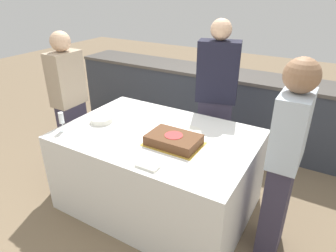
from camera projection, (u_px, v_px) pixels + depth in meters
The scene contains 11 objects.
ground_plane at pixel (159, 202), 2.96m from camera, with size 14.00×14.00×0.00m, color #7A664C.
back_counter at pixel (223, 105), 4.04m from camera, with size 4.40×0.58×0.92m.
dining_table at pixel (158, 170), 2.79m from camera, with size 1.69×1.15×0.77m.
cake at pixel (174, 140), 2.43m from camera, with size 0.46×0.32×0.09m.
plate_stack at pixel (102, 120), 2.83m from camera, with size 0.21×0.21×0.05m.
wine_glass at pixel (61, 119), 2.63m from camera, with size 0.06×0.06×0.17m.
side_plate_near_cake at pixel (190, 131), 2.66m from camera, with size 0.20×0.20×0.00m.
utensil_pile at pixel (147, 166), 2.15m from camera, with size 0.17×0.09×0.02m.
person_cutting_cake at pixel (216, 100), 3.10m from camera, with size 0.44×0.30×1.67m.
person_seated_left at pixel (70, 106), 3.09m from camera, with size 0.20×0.33×1.56m.
person_seated_right at pixel (284, 162), 2.12m from camera, with size 0.23×0.38×1.57m.
Camera 1 is at (1.26, -1.96, 1.99)m, focal length 32.00 mm.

